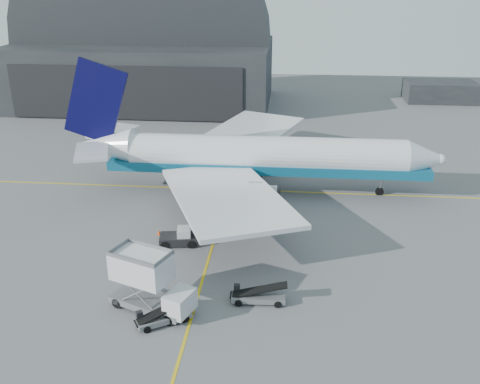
# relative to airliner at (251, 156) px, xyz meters

# --- Properties ---
(ground) EXTENTS (200.00, 200.00, 0.00)m
(ground) POSITION_rel_airliner_xyz_m (-2.77, -20.03, -4.49)
(ground) COLOR #565659
(ground) RESTS_ON ground
(taxi_lines) EXTENTS (80.00, 42.12, 0.02)m
(taxi_lines) POSITION_rel_airliner_xyz_m (-2.77, -7.36, -4.48)
(taxi_lines) COLOR gold
(taxi_lines) RESTS_ON ground
(hangar) EXTENTS (50.00, 28.30, 28.00)m
(hangar) POSITION_rel_airliner_xyz_m (-24.77, 44.92, 5.06)
(hangar) COLOR black
(hangar) RESTS_ON ground
(distant_bldg_a) EXTENTS (14.00, 8.00, 4.00)m
(distant_bldg_a) POSITION_rel_airliner_xyz_m (35.23, 51.97, -4.49)
(distant_bldg_a) COLOR black
(distant_bldg_a) RESTS_ON ground
(airliner) EXTENTS (45.69, 44.31, 16.03)m
(airliner) POSITION_rel_airliner_xyz_m (0.00, 0.00, 0.00)
(airliner) COLOR white
(airliner) RESTS_ON ground
(catering_truck) EXTENTS (7.39, 4.95, 4.77)m
(catering_truck) POSITION_rel_airliner_xyz_m (-6.27, -25.58, -2.07)
(catering_truck) COLOR slate
(catering_truck) RESTS_ON ground
(pushback_tug) EXTENTS (3.98, 2.66, 1.72)m
(pushback_tug) POSITION_rel_airliner_xyz_m (-6.05, -14.55, -3.84)
(pushback_tug) COLOR black
(pushback_tug) RESTS_ON ground
(belt_loader_a) EXTENTS (4.35, 3.42, 1.71)m
(belt_loader_a) POSITION_rel_airliner_xyz_m (-4.84, -27.35, -3.96)
(belt_loader_a) COLOR slate
(belt_loader_a) RESTS_ON ground
(belt_loader_b) EXTENTS (4.70, 1.79, 1.78)m
(belt_loader_b) POSITION_rel_airliner_xyz_m (2.28, -23.89, -3.94)
(belt_loader_b) COLOR slate
(belt_loader_b) RESTS_ON ground
(traffic_cone) EXTENTS (0.36, 0.36, 0.52)m
(traffic_cone) POSITION_rel_airliner_xyz_m (-8.57, -12.81, -4.24)
(traffic_cone) COLOR #FF4008
(traffic_cone) RESTS_ON ground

